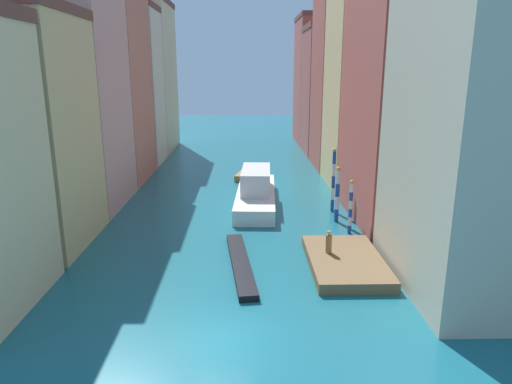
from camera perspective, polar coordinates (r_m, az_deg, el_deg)
ground_plane at (r=43.12m, az=-2.70°, el=-0.03°), size 154.00×154.00×0.00m
building_left_1 at (r=32.43m, az=-27.61°, el=6.83°), size 8.09×8.50×14.92m
building_left_2 at (r=40.57m, az=-22.33°, el=10.87°), size 8.09×9.62×18.00m
building_left_3 at (r=49.86m, az=-18.40°, el=12.57°), size 8.09×10.13×19.41m
building_left_4 at (r=58.52m, az=-15.82°, el=12.55°), size 8.09×7.24×18.50m
building_left_5 at (r=67.80m, az=-13.87°, el=13.71°), size 8.09×11.80×20.37m
building_right_0 at (r=25.37m, az=28.03°, el=13.26°), size 8.09×10.67×22.17m
building_right_1 at (r=36.09m, az=18.66°, el=11.07°), size 8.09×12.15×18.29m
building_right_2 at (r=46.17m, az=14.34°, el=14.13°), size 8.09×9.00×21.64m
building_right_3 at (r=55.28m, az=11.69°, el=13.88°), size 8.09×9.21×20.79m
building_right_4 at (r=64.91m, az=9.67°, el=12.41°), size 8.09×9.56×17.03m
building_right_5 at (r=74.93m, az=8.22°, el=13.61°), size 8.09×10.98×19.24m
waterfront_dock at (r=27.51m, az=11.00°, el=-8.46°), size 4.19×7.16×0.60m
person_on_dock at (r=27.59m, az=9.03°, el=-6.20°), size 0.36×0.36×1.37m
mooring_pole_0 at (r=32.39m, az=11.66°, el=-1.78°), size 0.28×0.28×3.83m
mooring_pole_1 at (r=34.71m, az=10.06°, el=-0.22°), size 0.35×0.35×4.24m
mooring_pole_2 at (r=37.10m, az=9.59°, el=1.51°), size 0.30×0.30×5.17m
vaporetto_white at (r=39.05m, az=-0.01°, el=0.12°), size 3.77×12.33×3.06m
gondola_black at (r=27.09m, az=-1.94°, el=-8.83°), size 1.96×8.88×0.37m
motorboat_0 at (r=49.27m, az=-0.89°, el=2.25°), size 3.04×5.56×0.62m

